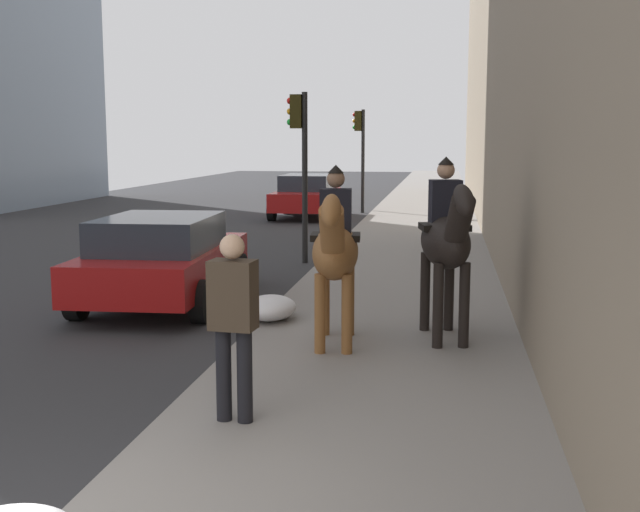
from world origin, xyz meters
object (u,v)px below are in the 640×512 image
at_px(traffic_light_near_curb, 300,149).
at_px(traffic_light_far_curb, 360,144).
at_px(pedestrian_greeting, 233,315).
at_px(mounted_horse_near, 335,249).
at_px(car_near_lane, 163,258).
at_px(mounted_horse_far, 446,239).
at_px(car_mid_lane, 306,195).

relative_size(traffic_light_near_curb, traffic_light_far_curb, 0.98).
bearing_deg(traffic_light_near_curb, pedestrian_greeting, -173.10).
bearing_deg(mounted_horse_near, traffic_light_near_curb, -171.44).
bearing_deg(pedestrian_greeting, car_near_lane, 31.53).
distance_m(mounted_horse_near, mounted_horse_far, 1.42).
distance_m(car_mid_lane, traffic_light_far_curb, 3.06).
distance_m(mounted_horse_far, traffic_light_near_curb, 7.43).
xyz_separation_m(car_mid_lane, traffic_light_near_curb, (-9.83, -1.59, 1.67)).
bearing_deg(mounted_horse_far, car_mid_lane, -175.74).
distance_m(mounted_horse_far, car_mid_lane, 17.18).
xyz_separation_m(traffic_light_near_curb, traffic_light_far_curb, (11.79, -0.02, 0.04)).
height_order(pedestrian_greeting, traffic_light_far_curb, traffic_light_far_curb).
height_order(pedestrian_greeting, car_near_lane, pedestrian_greeting).
relative_size(car_mid_lane, traffic_light_near_curb, 1.11).
relative_size(mounted_horse_far, car_near_lane, 0.53).
bearing_deg(mounted_horse_far, pedestrian_greeting, -41.26).
bearing_deg(traffic_light_far_curb, car_near_lane, 175.04).
distance_m(mounted_horse_far, car_near_lane, 4.98).
height_order(mounted_horse_near, pedestrian_greeting, mounted_horse_near).
distance_m(car_near_lane, car_mid_lane, 14.43).
bearing_deg(pedestrian_greeting, traffic_light_near_curb, 12.43).
xyz_separation_m(mounted_horse_near, car_mid_lane, (17.01, 3.33, -0.56)).
relative_size(mounted_horse_far, pedestrian_greeting, 1.36).
height_order(mounted_horse_far, pedestrian_greeting, mounted_horse_far).
distance_m(car_near_lane, traffic_light_far_curb, 16.54).
bearing_deg(mounted_horse_near, mounted_horse_far, 104.66).
distance_m(mounted_horse_near, pedestrian_greeting, 2.84).
xyz_separation_m(mounted_horse_far, car_mid_lane, (16.53, 4.66, -0.65)).
bearing_deg(car_mid_lane, car_near_lane, 0.77).
bearing_deg(car_near_lane, traffic_light_far_curb, -7.70).
height_order(mounted_horse_near, mounted_horse_far, mounted_horse_far).
height_order(car_near_lane, traffic_light_far_curb, traffic_light_far_curb).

